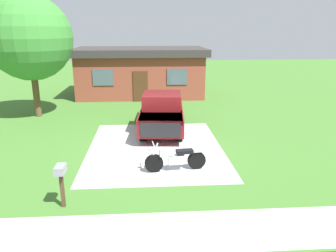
# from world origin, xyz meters

# --- Properties ---
(ground_plane) EXTENTS (80.00, 80.00, 0.00)m
(ground_plane) POSITION_xyz_m (0.00, 0.00, 0.00)
(ground_plane) COLOR #42752C
(driveway_pad) EXTENTS (5.61, 7.13, 0.01)m
(driveway_pad) POSITION_xyz_m (0.00, 0.00, 0.00)
(driveway_pad) COLOR #B1B1B1
(driveway_pad) RESTS_ON ground
(sidewalk_strip) EXTENTS (36.00, 1.80, 0.01)m
(sidewalk_strip) POSITION_xyz_m (0.00, -6.00, 0.00)
(sidewalk_strip) COLOR #BABAB4
(sidewalk_strip) RESTS_ON ground
(motorcycle) EXTENTS (2.21, 0.70, 1.09)m
(motorcycle) POSITION_xyz_m (0.64, -2.33, 0.47)
(motorcycle) COLOR black
(motorcycle) RESTS_ON ground
(pickup_truck) EXTENTS (2.43, 5.76, 1.90)m
(pickup_truck) POSITION_xyz_m (0.44, 2.81, 0.95)
(pickup_truck) COLOR black
(pickup_truck) RESTS_ON ground
(mailbox) EXTENTS (0.26, 0.48, 1.26)m
(mailbox) POSITION_xyz_m (-2.76, -4.57, 0.98)
(mailbox) COLOR #4C3823
(mailbox) RESTS_ON ground
(shade_tree) EXTENTS (4.60, 4.60, 6.69)m
(shade_tree) POSITION_xyz_m (-6.60, 5.74, 4.38)
(shade_tree) COLOR brown
(shade_tree) RESTS_ON ground
(neighbor_house) EXTENTS (9.60, 5.60, 3.50)m
(neighbor_house) POSITION_xyz_m (-0.73, 11.81, 1.79)
(neighbor_house) COLOR brown
(neighbor_house) RESTS_ON ground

